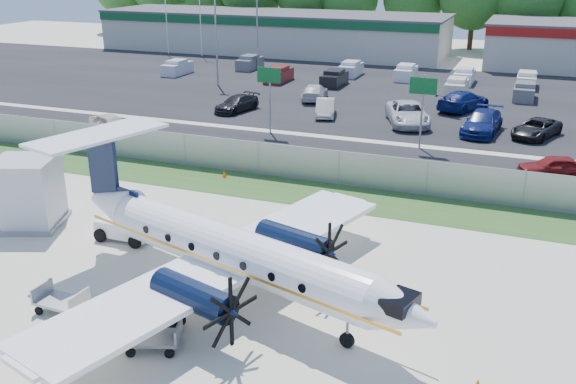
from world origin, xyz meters
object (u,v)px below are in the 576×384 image
(baggage_cart_near, at_px, (153,337))
(baggage_cart_far, at_px, (61,301))
(aircraft, at_px, (229,250))
(service_container, at_px, (27,195))
(pushback_tug, at_px, (130,225))

(baggage_cart_near, distance_m, baggage_cart_far, 4.51)
(aircraft, distance_m, service_container, 12.59)
(service_container, bearing_deg, aircraft, -13.50)
(baggage_cart_far, bearing_deg, service_container, 138.46)
(baggage_cart_near, xyz_separation_m, baggage_cart_far, (-4.44, 0.81, -0.00))
(service_container, bearing_deg, baggage_cart_near, -31.41)
(pushback_tug, relative_size, baggage_cart_far, 1.41)
(aircraft, relative_size, baggage_cart_far, 9.29)
(aircraft, relative_size, service_container, 4.50)
(baggage_cart_far, bearing_deg, pushback_tug, 102.31)
(aircraft, height_order, pushback_tug, aircraft)
(pushback_tug, height_order, baggage_cart_near, pushback_tug)
(aircraft, distance_m, pushback_tug, 7.64)
(baggage_cart_far, height_order, service_container, service_container)
(aircraft, bearing_deg, pushback_tug, 153.98)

